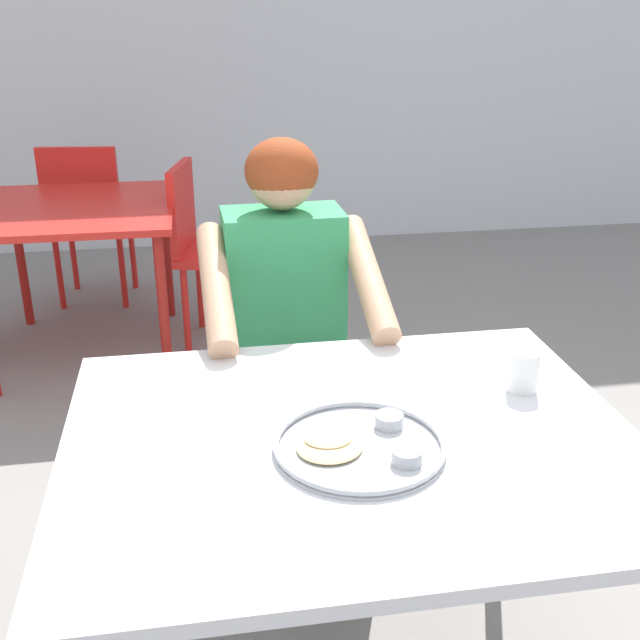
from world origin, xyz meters
The scene contains 8 objects.
table_foreground centered at (-0.05, -0.05, 0.66)m, with size 1.15×0.92×0.72m.
thali_tray centered at (-0.04, -0.10, 0.74)m, with size 0.34×0.34×0.03m.
drinking_cup centered at (0.37, 0.08, 0.78)m, with size 0.07×0.07×0.09m.
chair_foreground centered at (-0.09, 0.87, 0.49)m, with size 0.40×0.40×0.83m.
diner_foreground centered at (-0.09, 0.65, 0.71)m, with size 0.50×0.56×1.19m.
table_background_red centered at (-0.84, 2.09, 0.62)m, with size 0.84×0.92×0.70m.
chair_red_right centered at (-0.28, 2.13, 0.50)m, with size 0.49×0.48×0.86m.
chair_red_far centered at (-0.89, 2.73, 0.50)m, with size 0.46×0.43×0.87m.
Camera 1 is at (-0.33, -1.36, 1.53)m, focal length 43.18 mm.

